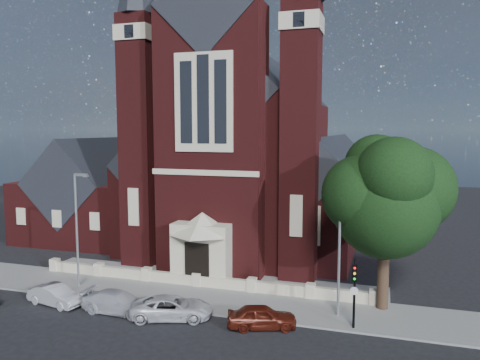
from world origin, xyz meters
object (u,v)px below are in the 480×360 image
object	(u,v)px
street_lamp_right	(341,242)
traffic_signal	(354,285)
parish_hall	(96,198)
car_silver_a	(56,295)
street_tree	(387,199)
car_silver_b	(118,302)
car_dark_red	(262,317)
street_lamp_left	(78,223)
car_white_suv	(172,308)
church	(258,158)

from	to	relation	value
street_lamp_right	traffic_signal	xyz separation A→B (m)	(0.91, -1.57, -2.02)
parish_hall	car_silver_a	world-z (taller)	parish_hall
street_tree	car_silver_b	xyz separation A→B (m)	(-15.42, -4.95, -6.30)
parish_hall	car_silver_b	xyz separation A→B (m)	(13.17, -17.24, -3.35)
traffic_signal	car_silver_a	bearing A→B (deg)	-174.61
car_dark_red	street_lamp_left	bearing A→B (deg)	59.86
parish_hall	street_tree	world-z (taller)	street_tree
parish_hall	traffic_signal	size ratio (longest dim) A/B	3.05
car_dark_red	street_tree	bearing A→B (deg)	-74.24
car_silver_a	car_white_suv	size ratio (longest dim) A/B	0.81
car_silver_b	car_dark_red	world-z (taller)	car_dark_red
car_silver_a	car_silver_b	distance (m)	4.47
car_dark_red	parish_hall	bearing A→B (deg)	33.90
street_tree	car_silver_a	distance (m)	21.47
parish_hall	street_lamp_left	distance (m)	16.18
street_lamp_left	car_white_suv	distance (m)	9.94
street_tree	traffic_signal	size ratio (longest dim) A/B	2.67
church	street_lamp_left	bearing A→B (deg)	-112.66
street_lamp_right	car_white_suv	xyz separation A→B (m)	(-9.40, -3.06, -3.94)
car_white_suv	car_dark_red	xyz separation A→B (m)	(5.39, 0.27, 0.00)
church	traffic_signal	size ratio (longest dim) A/B	8.72
traffic_signal	car_silver_a	distance (m)	18.48
car_silver_b	parish_hall	bearing A→B (deg)	38.93
church	street_lamp_right	distance (m)	21.76
street_tree	car_silver_b	bearing A→B (deg)	-162.20
street_lamp_left	street_lamp_right	world-z (taller)	same
parish_hall	car_silver_b	world-z (taller)	parish_hall
car_silver_a	street_lamp_right	bearing A→B (deg)	-68.64
car_silver_a	car_dark_red	world-z (taller)	car_dark_red
church	street_lamp_left	distance (m)	20.84
car_white_suv	church	bearing A→B (deg)	-16.04
street_lamp_right	car_silver_b	xyz separation A→B (m)	(-12.92, -3.24, -3.94)
parish_hall	street_lamp_right	distance (m)	29.62
car_white_suv	car_dark_red	bearing A→B (deg)	-104.93
street_lamp_left	parish_hall	bearing A→B (deg)	120.02
parish_hall	car_silver_a	size ratio (longest dim) A/B	3.16
car_silver_b	car_silver_a	bearing A→B (deg)	92.30
street_tree	car_white_suv	world-z (taller)	street_tree
street_lamp_right	car_dark_red	xyz separation A→B (m)	(-4.02, -2.79, -3.94)
church	car_silver_b	xyz separation A→B (m)	(-2.83, -22.18, -7.53)
church	car_dark_red	world-z (taller)	church
street_tree	street_lamp_left	distance (m)	20.71
street_tree	car_silver_b	world-z (taller)	street_tree
street_lamp_left	car_dark_red	xyz separation A→B (m)	(13.98, -2.79, -3.94)
street_lamp_left	car_silver_a	bearing A→B (deg)	-79.52
street_tree	church	bearing A→B (deg)	126.17
parish_hall	car_silver_a	bearing A→B (deg)	-63.30
street_tree	car_silver_b	size ratio (longest dim) A/B	2.37
church	car_white_suv	xyz separation A→B (m)	(0.69, -22.01, -7.53)
car_silver_a	car_dark_red	distance (m)	13.38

